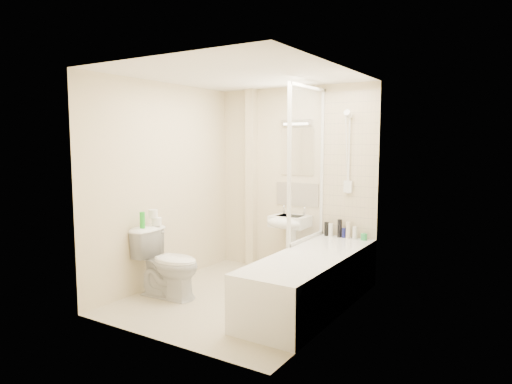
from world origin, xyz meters
The scene contains 26 objects.
floor centered at (0.00, 0.00, 0.00)m, with size 2.50×2.50×0.00m, color beige.
wall_back centered at (0.00, 1.25, 1.20)m, with size 2.20×0.02×2.40m, color beige.
wall_left centered at (-1.10, 0.00, 1.20)m, with size 0.02×2.50×2.40m, color beige.
wall_right centered at (1.10, 0.00, 1.20)m, with size 0.02×2.50×2.40m, color beige.
ceiling centered at (0.00, 0.00, 2.40)m, with size 2.20×2.50×0.02m, color white.
tile_back centered at (0.75, 1.24, 1.42)m, with size 0.70×0.01×1.75m, color beige.
tile_right centered at (1.09, 0.20, 1.42)m, with size 0.01×2.10×1.75m, color beige.
pipe_boxing centered at (-0.62, 1.19, 1.20)m, with size 0.12×0.12×2.40m, color beige.
splashback centered at (0.05, 1.24, 1.03)m, with size 0.60×0.01×0.30m, color beige.
mirror centered at (0.05, 1.24, 1.58)m, with size 0.46×0.01×0.60m, color white.
strip_light centered at (0.05, 1.22, 1.95)m, with size 0.42×0.07×0.07m, color silver.
bathtub centered at (0.75, 0.20, 0.29)m, with size 0.70×2.10×0.55m.
shower_screen centered at (0.40, 0.80, 1.45)m, with size 0.04×0.92×1.80m.
shower_fixture centered at (0.75, 1.19, 1.55)m, with size 0.10×0.16×0.99m.
pedestal_sink centered at (0.05, 1.01, 0.62)m, with size 0.46×0.44×0.89m.
bottle_black_a centered at (0.50, 1.16, 0.64)m, with size 0.06×0.06×0.17m, color black.
bottle_white_a centered at (0.56, 1.16, 0.63)m, with size 0.06×0.06×0.16m, color white.
bottle_black_b centered at (0.67, 1.16, 0.66)m, with size 0.05×0.05×0.22m, color black.
bottle_blue centered at (0.73, 1.16, 0.61)m, with size 0.05×0.05×0.12m, color navy.
bottle_cream centered at (0.78, 1.16, 0.65)m, with size 0.05×0.05×0.19m, color beige.
bottle_white_b centered at (0.86, 1.16, 0.62)m, with size 0.05×0.05×0.15m, color silver.
bottle_green centered at (0.98, 1.16, 0.59)m, with size 0.07×0.07×0.08m, color green.
toilet centered at (-0.72, -0.36, 0.38)m, with size 0.77×0.47×0.76m, color white.
toilet_roll_lower centered at (-0.96, -0.28, 0.81)m, with size 0.11×0.11×0.09m, color white.
toilet_roll_upper centered at (-0.98, -0.31, 0.90)m, with size 0.10×0.10×0.09m, color white.
green_bottle centered at (-0.97, -0.48, 0.85)m, with size 0.06×0.06×0.18m, color green.
Camera 1 is at (2.70, -4.01, 1.72)m, focal length 32.00 mm.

